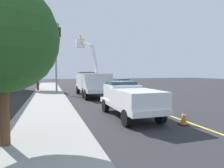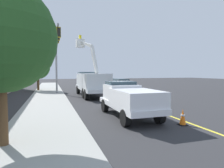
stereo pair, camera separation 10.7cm
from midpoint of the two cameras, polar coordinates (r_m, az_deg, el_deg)
ground at (r=21.02m, az=1.69°, el=-3.77°), size 120.00×120.00×0.00m
sidewalk_far_side at (r=19.82m, az=-18.23°, el=-4.20°), size 60.01×3.77×0.12m
lane_centre_stripe at (r=21.02m, az=1.69°, el=-3.75°), size 50.00×0.30×0.01m
utility_bucket_truck at (r=21.63m, az=-5.99°, el=0.70°), size 8.21×2.84×6.81m
service_pickup_truck at (r=11.45m, az=5.26°, el=-4.22°), size 5.61×2.20×2.06m
passing_minivan at (r=29.15m, az=2.53°, el=0.18°), size 4.81×1.96×1.69m
traffic_cone_leading at (r=10.46m, az=20.44°, el=-9.15°), size 0.40×0.40×0.82m
traffic_cone_mid_front at (r=16.00m, az=6.76°, el=-4.80°), size 0.40×0.40×0.72m
traffic_cone_mid_rear at (r=20.28m, az=1.30°, el=-2.83°), size 0.40×0.40×0.85m
traffic_cone_trailing at (r=25.60m, az=-3.02°, el=-1.54°), size 0.40×0.40×0.84m
traffic_signal_mast at (r=22.72m, az=-15.84°, el=10.52°), size 6.51×0.57×7.95m
street_tree_left at (r=7.66m, az=-29.80°, el=11.80°), size 3.79×3.79×5.72m
street_tree_right at (r=29.16m, az=-20.96°, el=4.62°), size 3.31×3.31×5.01m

